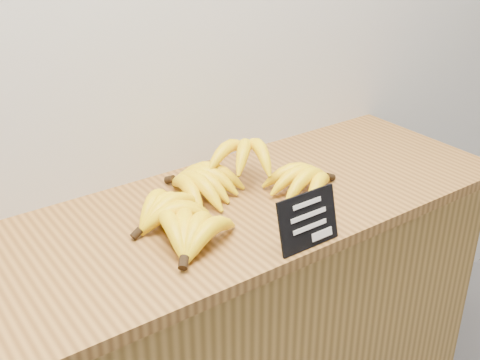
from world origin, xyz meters
TOP-DOWN VIEW (x-y plane):
  - counter at (-0.14, 2.75)m, footprint 1.40×0.50m
  - counter_top at (-0.14, 2.75)m, footprint 1.49×0.54m
  - chalkboard_sign at (-0.09, 2.51)m, footprint 0.15×0.04m
  - banana_pile at (-0.15, 2.75)m, footprint 0.59×0.36m

SIDE VIEW (x-z plane):
  - counter at x=-0.14m, z-range 0.00..0.90m
  - counter_top at x=-0.14m, z-range 0.90..0.93m
  - banana_pile at x=-0.15m, z-range 0.91..1.03m
  - chalkboard_sign at x=-0.09m, z-range 0.93..1.05m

